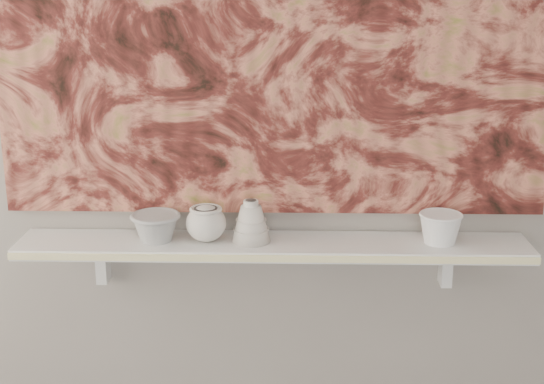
{
  "coord_description": "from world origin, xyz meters",
  "views": [
    {
      "loc": [
        0.04,
        -0.44,
        1.64
      ],
      "look_at": [
        -0.0,
        1.49,
        1.08
      ],
      "focal_mm": 50.0,
      "sensor_mm": 36.0,
      "label": 1
    }
  ],
  "objects_px": {
    "bell_vessel": "(251,221)",
    "cup_cream": "(206,223)",
    "painting": "(274,11)",
    "bowl_white": "(440,228)",
    "shelf": "(273,246)",
    "bowl_grey": "(156,227)"
  },
  "relations": [
    {
      "from": "bell_vessel",
      "to": "cup_cream",
      "type": "bearing_deg",
      "value": 180.0
    },
    {
      "from": "painting",
      "to": "cup_cream",
      "type": "bearing_deg",
      "value": -156.15
    },
    {
      "from": "painting",
      "to": "cup_cream",
      "type": "relative_size",
      "value": 13.7
    },
    {
      "from": "bowl_white",
      "to": "painting",
      "type": "bearing_deg",
      "value": 169.95
    },
    {
      "from": "bowl_white",
      "to": "shelf",
      "type": "bearing_deg",
      "value": 180.0
    },
    {
      "from": "shelf",
      "to": "bell_vessel",
      "type": "height_order",
      "value": "bell_vessel"
    },
    {
      "from": "painting",
      "to": "bowl_grey",
      "type": "height_order",
      "value": "painting"
    },
    {
      "from": "painting",
      "to": "cup_cream",
      "type": "height_order",
      "value": "painting"
    },
    {
      "from": "painting",
      "to": "bowl_white",
      "type": "distance_m",
      "value": 0.73
    },
    {
      "from": "cup_cream",
      "to": "bell_vessel",
      "type": "bearing_deg",
      "value": 0.0
    },
    {
      "from": "bowl_grey",
      "to": "cup_cream",
      "type": "height_order",
      "value": "cup_cream"
    },
    {
      "from": "painting",
      "to": "bowl_white",
      "type": "height_order",
      "value": "painting"
    },
    {
      "from": "shelf",
      "to": "painting",
      "type": "xyz_separation_m",
      "value": [
        0.0,
        0.08,
        0.62
      ]
    },
    {
      "from": "painting",
      "to": "bowl_white",
      "type": "bearing_deg",
      "value": -10.05
    },
    {
      "from": "bowl_grey",
      "to": "bell_vessel",
      "type": "xyz_separation_m",
      "value": [
        0.26,
        0.0,
        0.02
      ]
    },
    {
      "from": "shelf",
      "to": "bell_vessel",
      "type": "xyz_separation_m",
      "value": [
        -0.06,
        0.0,
        0.07
      ]
    },
    {
      "from": "bowl_grey",
      "to": "cup_cream",
      "type": "distance_m",
      "value": 0.14
    },
    {
      "from": "painting",
      "to": "cup_cream",
      "type": "xyz_separation_m",
      "value": [
        -0.18,
        -0.08,
        -0.56
      ]
    },
    {
      "from": "painting",
      "to": "bowl_grey",
      "type": "distance_m",
      "value": 0.66
    },
    {
      "from": "shelf",
      "to": "bowl_grey",
      "type": "distance_m",
      "value": 0.32
    },
    {
      "from": "bowl_white",
      "to": "cup_cream",
      "type": "bearing_deg",
      "value": 180.0
    },
    {
      "from": "bell_vessel",
      "to": "bowl_white",
      "type": "distance_m",
      "value": 0.51
    }
  ]
}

